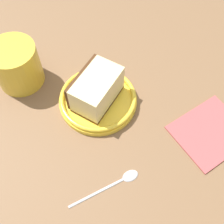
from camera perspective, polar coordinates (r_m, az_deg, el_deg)
The scene contains 6 objects.
ground_plane at distance 57.80cm, azimuth -3.48°, elevation -3.00°, with size 151.73×151.73×2.66cm, color brown.
small_plate at distance 58.37cm, azimuth -2.83°, elevation 2.57°, with size 16.09×16.09×2.09cm.
cake_slice at distance 55.65cm, azimuth -3.23°, elevation 4.63°, with size 12.58×11.58×6.58cm.
tea_mug at distance 62.29cm, azimuth -18.71°, elevation 9.06°, with size 9.78×12.19×9.23cm.
teaspoon at distance 51.59cm, azimuth 1.34°, elevation -13.81°, with size 13.58×2.06×0.80cm.
folded_napkin at distance 58.63cm, azimuth 19.25°, elevation -3.74°, with size 13.65×11.57×0.60cm, color #B24C4C.
Camera 1 is at (8.73, 25.85, 49.63)cm, focal length 45.31 mm.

